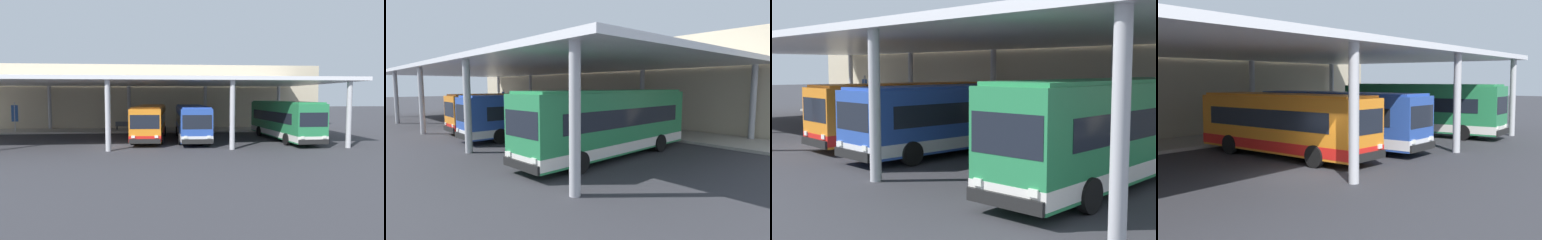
# 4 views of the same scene
# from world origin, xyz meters

# --- Properties ---
(ground_plane) EXTENTS (200.00, 200.00, 0.00)m
(ground_plane) POSITION_xyz_m (0.00, 0.00, 0.00)
(ground_plane) COLOR #333338
(canopy_shelter) EXTENTS (40.00, 17.00, 5.55)m
(canopy_shelter) POSITION_xyz_m (0.00, 5.50, 5.29)
(canopy_shelter) COLOR silver
(canopy_shelter) RESTS_ON ground
(bus_nearest_bay) EXTENTS (3.04, 10.63, 3.17)m
(bus_nearest_bay) POSITION_xyz_m (2.83, 3.88, 1.66)
(bus_nearest_bay) COLOR orange
(bus_nearest_bay) RESTS_ON ground
(bus_second_bay) EXTENTS (2.77, 10.54, 3.17)m
(bus_second_bay) POSITION_xyz_m (6.68, 3.38, 1.66)
(bus_second_bay) COLOR #284CA8
(bus_second_bay) RESTS_ON ground
(bus_middle_bay) EXTENTS (3.15, 11.45, 3.57)m
(bus_middle_bay) POSITION_xyz_m (15.21, 2.78, 1.84)
(bus_middle_bay) COLOR #28844C
(bus_middle_bay) RESTS_ON ground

